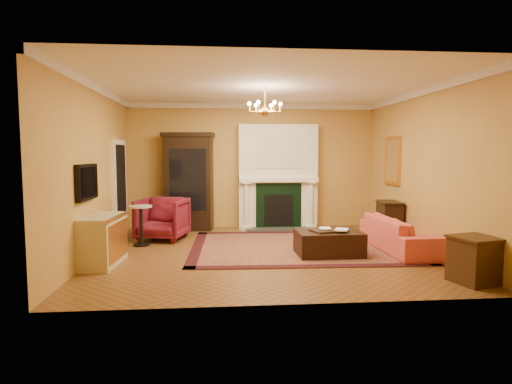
{
  "coord_description": "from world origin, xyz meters",
  "views": [
    {
      "loc": [
        -0.84,
        -7.68,
        1.81
      ],
      "look_at": [
        -0.13,
        0.3,
        1.09
      ],
      "focal_mm": 30.0,
      "sensor_mm": 36.0,
      "label": 1
    }
  ],
  "objects": [
    {
      "name": "chandelier",
      "position": [
        -0.0,
        0.0,
        2.61
      ],
      "size": [
        0.63,
        0.55,
        0.53
      ],
      "color": "#B99232",
      "rests_on": "ceiling"
    },
    {
      "name": "topiary_left",
      "position": [
        -0.04,
        2.53,
        1.44
      ],
      "size": [
        0.14,
        0.14,
        0.38
      ],
      "color": "tan",
      "rests_on": "fireplace"
    },
    {
      "name": "crown_molding",
      "position": [
        0.0,
        0.96,
        2.94
      ],
      "size": [
        6.0,
        5.5,
        0.12
      ],
      "color": "silver",
      "rests_on": "ceiling"
    },
    {
      "name": "wall_back",
      "position": [
        0.0,
        2.76,
        1.5
      ],
      "size": [
        6.0,
        0.02,
        3.0
      ],
      "primitive_type": "cube",
      "color": "#B1803F",
      "rests_on": "floor"
    },
    {
      "name": "commode",
      "position": [
        -2.73,
        -0.65,
        0.4
      ],
      "size": [
        0.59,
        1.11,
        0.81
      ],
      "primitive_type": "cube",
      "rotation": [
        0.0,
        0.0,
        -0.07
      ],
      "color": "#C3B78F",
      "rests_on": "floor"
    },
    {
      "name": "tv_panel",
      "position": [
        -2.95,
        -0.6,
        1.35
      ],
      "size": [
        0.09,
        0.95,
        0.58
      ],
      "color": "black",
      "rests_on": "wall_left"
    },
    {
      "name": "pedestal_table",
      "position": [
        -2.36,
        0.76,
        0.46
      ],
      "size": [
        0.44,
        0.44,
        0.79
      ],
      "color": "black",
      "rests_on": "floor"
    },
    {
      "name": "book_b",
      "position": [
        1.2,
        -0.43,
        0.62
      ],
      "size": [
        0.21,
        0.11,
        0.3
      ],
      "primitive_type": "imported",
      "rotation": [
        0.0,
        0.0,
        -0.39
      ],
      "color": "gray",
      "rests_on": "ottoman_tray"
    },
    {
      "name": "china_cabinet",
      "position": [
        -1.54,
        2.49,
        1.1
      ],
      "size": [
        1.15,
        0.64,
        2.19
      ],
      "primitive_type": "cube",
      "rotation": [
        0.0,
        0.0,
        -0.13
      ],
      "color": "black",
      "rests_on": "floor"
    },
    {
      "name": "gilt_mirror",
      "position": [
        2.97,
        1.4,
        1.65
      ],
      "size": [
        0.06,
        0.76,
        1.05
      ],
      "color": "gold",
      "rests_on": "wall_right"
    },
    {
      "name": "leather_ottoman",
      "position": [
        1.11,
        -0.33,
        0.23
      ],
      "size": [
        1.14,
        0.83,
        0.42
      ],
      "primitive_type": "cube",
      "rotation": [
        0.0,
        0.0,
        0.01
      ],
      "color": "black",
      "rests_on": "oriental_rug"
    },
    {
      "name": "doorway",
      "position": [
        -2.95,
        1.7,
        1.05
      ],
      "size": [
        0.08,
        1.05,
        2.1
      ],
      "color": "silver",
      "rests_on": "wall_left"
    },
    {
      "name": "console_table",
      "position": [
        2.78,
        1.03,
        0.38
      ],
      "size": [
        0.46,
        0.73,
        0.77
      ],
      "primitive_type": "cube",
      "rotation": [
        0.0,
        0.0,
        -0.11
      ],
      "color": "black",
      "rests_on": "floor"
    },
    {
      "name": "topiary_right",
      "position": [
        1.35,
        2.53,
        1.48
      ],
      "size": [
        0.17,
        0.17,
        0.46
      ],
      "color": "tan",
      "rests_on": "fireplace"
    },
    {
      "name": "wall_left",
      "position": [
        -3.01,
        0.0,
        1.5
      ],
      "size": [
        0.02,
        5.5,
        3.0
      ],
      "primitive_type": "cube",
      "color": "#B1803F",
      "rests_on": "floor"
    },
    {
      "name": "wall_right",
      "position": [
        3.01,
        0.0,
        1.5
      ],
      "size": [
        0.02,
        5.5,
        3.0
      ],
      "primitive_type": "cube",
      "color": "#B1803F",
      "rests_on": "floor"
    },
    {
      "name": "coral_sofa",
      "position": [
        2.55,
        -0.09,
        0.42
      ],
      "size": [
        0.65,
        2.14,
        0.83
      ],
      "primitive_type": "imported",
      "rotation": [
        0.0,
        0.0,
        1.58
      ],
      "color": "#DB5945",
      "rests_on": "floor"
    },
    {
      "name": "ottoman_tray",
      "position": [
        1.05,
        -0.39,
        0.45
      ],
      "size": [
        0.59,
        0.52,
        0.03
      ],
      "primitive_type": "cube",
      "rotation": [
        0.0,
        0.0,
        0.31
      ],
      "color": "black",
      "rests_on": "leather_ottoman"
    },
    {
      "name": "end_table",
      "position": [
        2.72,
        -2.13,
        0.31
      ],
      "size": [
        0.66,
        0.66,
        0.62
      ],
      "primitive_type": "cube",
      "rotation": [
        0.0,
        0.0,
        0.25
      ],
      "color": "#381E0F",
      "rests_on": "floor"
    },
    {
      "name": "wall_front",
      "position": [
        0.0,
        -2.76,
        1.5
      ],
      "size": [
        6.0,
        0.02,
        3.0
      ],
      "primitive_type": "cube",
      "color": "#B1803F",
      "rests_on": "floor"
    },
    {
      "name": "book_a",
      "position": [
        0.94,
        -0.32,
        0.6
      ],
      "size": [
        0.2,
        0.06,
        0.26
      ],
      "primitive_type": "imported",
      "rotation": [
        0.0,
        0.0,
        -0.18
      ],
      "color": "gray",
      "rests_on": "ottoman_tray"
    },
    {
      "name": "fireplace",
      "position": [
        0.6,
        2.57,
        1.19
      ],
      "size": [
        1.9,
        0.7,
        2.5
      ],
      "color": "white",
      "rests_on": "wall_back"
    },
    {
      "name": "ceiling",
      "position": [
        0.0,
        0.0,
        3.01
      ],
      "size": [
        6.0,
        5.5,
        0.02
      ],
      "primitive_type": "cube",
      "color": "white",
      "rests_on": "wall_back"
    },
    {
      "name": "floor",
      "position": [
        0.0,
        0.0,
        -0.01
      ],
      "size": [
        6.0,
        5.5,
        0.02
      ],
      "primitive_type": "cube",
      "color": "brown",
      "rests_on": "ground"
    },
    {
      "name": "oriental_rug",
      "position": [
        0.73,
        0.37,
        0.01
      ],
      "size": [
        4.29,
        3.28,
        0.02
      ],
      "primitive_type": "cube",
      "rotation": [
        0.0,
        0.0,
        -0.04
      ],
      "color": "#4B1210",
      "rests_on": "floor"
    },
    {
      "name": "wingback_armchair",
      "position": [
        -2.01,
        1.33,
        0.48
      ],
      "size": [
        1.12,
        1.08,
        0.97
      ],
      "primitive_type": "imported",
      "rotation": [
        0.0,
        0.0,
        -0.24
      ],
      "color": "maroon",
      "rests_on": "floor"
    }
  ]
}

